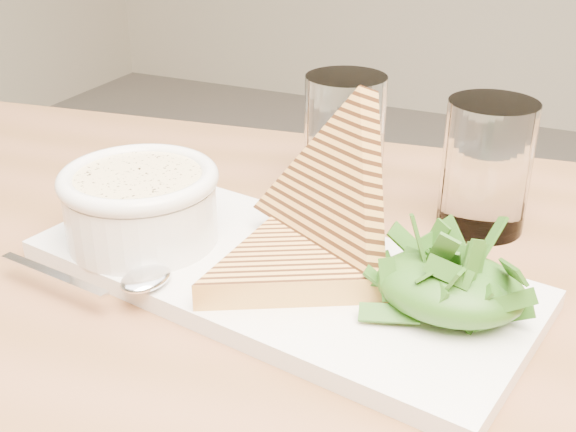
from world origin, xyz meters
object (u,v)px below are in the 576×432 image
at_px(soup_bowl, 142,213).
at_px(glass_far, 486,166).
at_px(table_top, 367,373).
at_px(platter, 278,273).
at_px(glass_near, 344,136).

relative_size(soup_bowl, glass_far, 1.05).
relative_size(table_top, platter, 3.05).
distance_m(glass_near, glass_far, 0.14).
bearing_deg(glass_near, soup_bowl, -118.88).
height_order(platter, glass_near, glass_near).
xyz_separation_m(table_top, soup_bowl, (-0.22, 0.05, 0.06)).
bearing_deg(glass_near, platter, -85.51).
bearing_deg(glass_far, glass_near, 172.12).
relative_size(table_top, glass_far, 10.26).
bearing_deg(soup_bowl, table_top, -12.31).
relative_size(platter, glass_near, 3.33).
bearing_deg(table_top, glass_near, 114.67).
xyz_separation_m(platter, glass_far, (0.13, 0.17, 0.05)).
relative_size(platter, glass_far, 3.36).
bearing_deg(soup_bowl, glass_near, 61.12).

